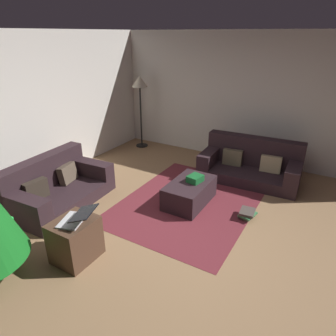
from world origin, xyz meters
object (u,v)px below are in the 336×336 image
Objects in this scene: couch_right at (251,164)px; laptop at (77,218)px; side_table at (75,240)px; tv_remote at (192,180)px; corner_lamp at (140,87)px; gift_box at (195,179)px; couch_left at (55,187)px; book_stack at (247,214)px; ottoman at (189,193)px.

laptop is (-3.26, 1.11, 0.31)m from couch_right.
side_table is at bearing 67.36° from couch_right.
tv_remote is 0.10× the size of corner_lamp.
corner_lamp is at bearing 50.86° from tv_remote.
couch_left is at bearing 120.21° from gift_box.
laptop is 1.59× the size of book_stack.
couch_left is 0.93× the size of couch_right.
tv_remote is at bearing -6.13° from ottoman.
ottoman is at bearing -129.54° from corner_lamp.
book_stack is at bearing -91.67° from gift_box.
couch_right is 7.68× the size of gift_box.
laptop is at bearing 68.13° from couch_right.
tv_remote is 0.99m from book_stack.
couch_right is 3.05m from corner_lamp.
gift_box is 3.05m from corner_lamp.
couch_right is 1.96× the size of ottoman.
couch_left is 2.22m from tv_remote.
couch_left is 2.17m from ottoman.
couch_right is 1.52m from ottoman.
side_table reaches higher than tv_remote.
ottoman is 1.91× the size of laptop.
side_table is (-0.81, -1.30, -0.01)m from couch_left.
couch_right is at bearing -23.90° from tv_remote.
couch_right reaches higher than side_table.
couch_right is at bearing -98.70° from corner_lamp.
laptop is (-0.79, -1.35, 0.32)m from couch_left.
couch_left is 3.20× the size of side_table.
couch_left reaches higher than side_table.
ottoman is 0.95m from book_stack.
couch_right is at bearing -21.12° from gift_box.
tv_remote is (1.14, -1.90, 0.11)m from couch_left.
ottoman is at bearing 115.91° from couch_left.
tv_remote is 0.30× the size of side_table.
ottoman is at bearing 64.66° from couch_right.
corner_lamp reaches higher than side_table.
book_stack is at bearing 102.08° from couch_right.
book_stack is at bearing -37.91° from laptop.
gift_box is 0.14× the size of corner_lamp.
corner_lamp is (1.79, 3.17, 1.35)m from book_stack.
book_stack is 0.18× the size of corner_lamp.
side_table is at bearing -156.30° from corner_lamp.
tv_remote reaches higher than ottoman.
ottoman is at bearing 173.05° from tv_remote.
ottoman is (1.07, -1.89, -0.09)m from couch_left.
corner_lamp is at bearing 50.46° from ottoman.
corner_lamp reaches higher than book_stack.
couch_right reaches higher than gift_box.
couch_left is 3.05m from book_stack.
gift_box is 2.02m from laptop.
couch_left is 1.02× the size of corner_lamp.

